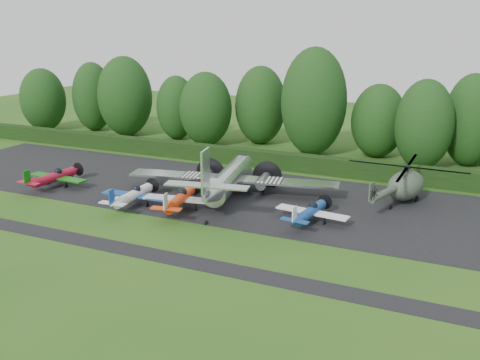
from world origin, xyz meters
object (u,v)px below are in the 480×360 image
at_px(light_plane_orange, 180,199).
at_px(light_plane_white, 133,195).
at_px(light_plane_red, 54,177).
at_px(light_plane_blue, 310,212).
at_px(transport_plane, 228,179).
at_px(helicopter, 406,183).

bearing_deg(light_plane_orange, light_plane_white, -161.08).
distance_m(light_plane_red, light_plane_blue, 27.69).
bearing_deg(light_plane_blue, transport_plane, 152.21).
relative_size(light_plane_red, light_plane_orange, 0.97).
bearing_deg(light_plane_blue, light_plane_white, -178.03).
bearing_deg(light_plane_white, helicopter, 29.82).
relative_size(light_plane_orange, light_plane_blue, 1.12).
bearing_deg(helicopter, light_plane_blue, -141.80).
height_order(light_plane_white, light_plane_blue, light_plane_white).
height_order(light_plane_orange, light_plane_blue, light_plane_orange).
relative_size(light_plane_white, light_plane_blue, 1.07).
bearing_deg(transport_plane, light_plane_blue, -10.12).
xyz_separation_m(light_plane_orange, helicopter, (18.42, 11.13, 0.77)).
relative_size(transport_plane, light_plane_orange, 2.78).
relative_size(light_plane_white, light_plane_orange, 0.95).
height_order(light_plane_red, light_plane_orange, light_plane_orange).
height_order(transport_plane, light_plane_white, transport_plane).
xyz_separation_m(transport_plane, light_plane_white, (-6.93, -6.20, -0.80)).
bearing_deg(helicopter, light_plane_white, -169.25).
bearing_deg(transport_plane, helicopter, 30.06).
xyz_separation_m(transport_plane, light_plane_blue, (9.56, -3.68, -0.87)).
distance_m(transport_plane, light_plane_orange, 6.00).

